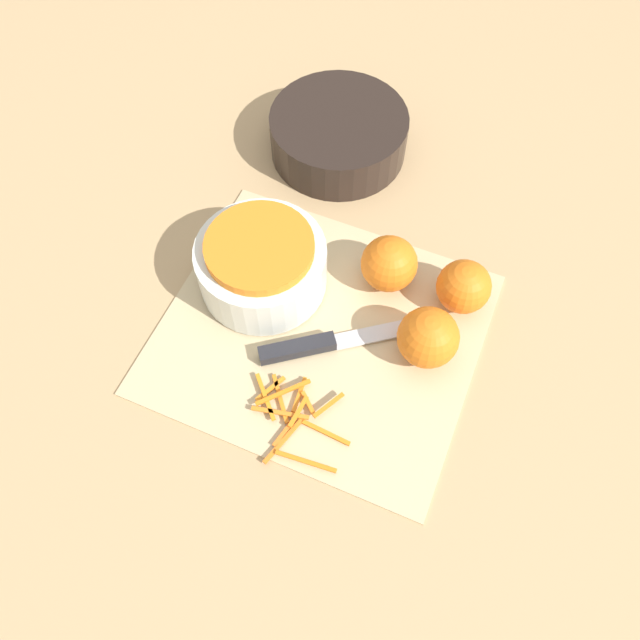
# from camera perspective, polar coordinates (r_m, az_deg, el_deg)

# --- Properties ---
(ground_plane) EXTENTS (4.00, 4.00, 0.00)m
(ground_plane) POSITION_cam_1_polar(r_m,az_deg,el_deg) (0.80, 0.00, -1.26)
(ground_plane) COLOR tan
(cutting_board) EXTENTS (0.39, 0.35, 0.01)m
(cutting_board) POSITION_cam_1_polar(r_m,az_deg,el_deg) (0.80, 0.00, -1.16)
(cutting_board) COLOR #CCB284
(cutting_board) RESTS_ON ground_plane
(bowl_speckled) EXTENTS (0.17, 0.17, 0.08)m
(bowl_speckled) POSITION_cam_1_polar(r_m,az_deg,el_deg) (0.81, -5.36, 5.16)
(bowl_speckled) COLOR silver
(bowl_speckled) RESTS_ON cutting_board
(bowl_dark) EXTENTS (0.20, 0.20, 0.07)m
(bowl_dark) POSITION_cam_1_polar(r_m,az_deg,el_deg) (0.97, 1.71, 16.59)
(bowl_dark) COLOR black
(bowl_dark) RESTS_ON ground_plane
(knife) EXTENTS (0.21, 0.16, 0.02)m
(knife) POSITION_cam_1_polar(r_m,az_deg,el_deg) (0.78, -0.00, -2.21)
(knife) COLOR #232328
(knife) RESTS_ON cutting_board
(orange_left) EXTENTS (0.07, 0.07, 0.07)m
(orange_left) POSITION_cam_1_polar(r_m,az_deg,el_deg) (0.81, 6.34, 5.14)
(orange_left) COLOR orange
(orange_left) RESTS_ON cutting_board
(orange_right) EXTENTS (0.08, 0.08, 0.08)m
(orange_right) POSITION_cam_1_polar(r_m,az_deg,el_deg) (0.76, 9.85, -1.59)
(orange_right) COLOR orange
(orange_right) RESTS_ON cutting_board
(orange_back) EXTENTS (0.07, 0.07, 0.07)m
(orange_back) POSITION_cam_1_polar(r_m,az_deg,el_deg) (0.81, 13.00, 2.99)
(orange_back) COLOR orange
(orange_back) RESTS_ON cutting_board
(peel_pile) EXTENTS (0.14, 0.12, 0.01)m
(peel_pile) POSITION_cam_1_polar(r_m,az_deg,el_deg) (0.75, -2.59, -8.60)
(peel_pile) COLOR orange
(peel_pile) RESTS_ON cutting_board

